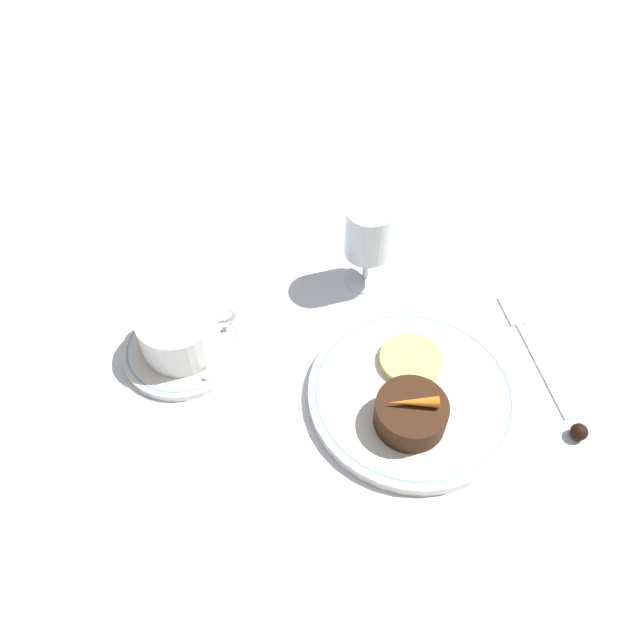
% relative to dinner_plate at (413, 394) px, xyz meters
% --- Properties ---
extents(ground_plane, '(3.00, 3.00, 0.00)m').
position_rel_dinner_plate_xyz_m(ground_plane, '(-0.01, 0.04, -0.01)').
color(ground_plane, white).
extents(dinner_plate, '(0.25, 0.25, 0.01)m').
position_rel_dinner_plate_xyz_m(dinner_plate, '(0.00, 0.00, 0.00)').
color(dinner_plate, white).
rests_on(dinner_plate, ground_plane).
extents(saucer, '(0.15, 0.15, 0.01)m').
position_rel_dinner_plate_xyz_m(saucer, '(-0.23, 0.18, -0.00)').
color(saucer, white).
rests_on(saucer, ground_plane).
extents(coffee_cup, '(0.13, 0.10, 0.06)m').
position_rel_dinner_plate_xyz_m(coffee_cup, '(-0.23, 0.18, 0.03)').
color(coffee_cup, white).
rests_on(coffee_cup, saucer).
extents(spoon, '(0.07, 0.10, 0.00)m').
position_rel_dinner_plate_xyz_m(spoon, '(-0.18, 0.17, 0.00)').
color(spoon, silver).
rests_on(spoon, saucer).
extents(wine_glass, '(0.06, 0.06, 0.13)m').
position_rel_dinner_plate_xyz_m(wine_glass, '(0.03, 0.20, 0.08)').
color(wine_glass, silver).
rests_on(wine_glass, ground_plane).
extents(fork, '(0.06, 0.19, 0.01)m').
position_rel_dinner_plate_xyz_m(fork, '(0.18, 0.02, -0.01)').
color(fork, silver).
rests_on(fork, ground_plane).
extents(dessert_cake, '(0.08, 0.08, 0.04)m').
position_rel_dinner_plate_xyz_m(dessert_cake, '(-0.02, -0.03, 0.02)').
color(dessert_cake, '#381E0F').
rests_on(dessert_cake, dinner_plate).
extents(carrot_garnish, '(0.06, 0.03, 0.01)m').
position_rel_dinner_plate_xyz_m(carrot_garnish, '(-0.02, -0.03, 0.05)').
color(carrot_garnish, orange).
rests_on(carrot_garnish, dessert_cake).
extents(pineapple_slice, '(0.08, 0.08, 0.01)m').
position_rel_dinner_plate_xyz_m(pineapple_slice, '(0.02, 0.04, 0.01)').
color(pineapple_slice, '#EFE075').
rests_on(pineapple_slice, dinner_plate).
extents(chocolate_truffle, '(0.02, 0.02, 0.02)m').
position_rel_dinner_plate_xyz_m(chocolate_truffle, '(0.15, -0.12, 0.00)').
color(chocolate_truffle, black).
rests_on(chocolate_truffle, ground_plane).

